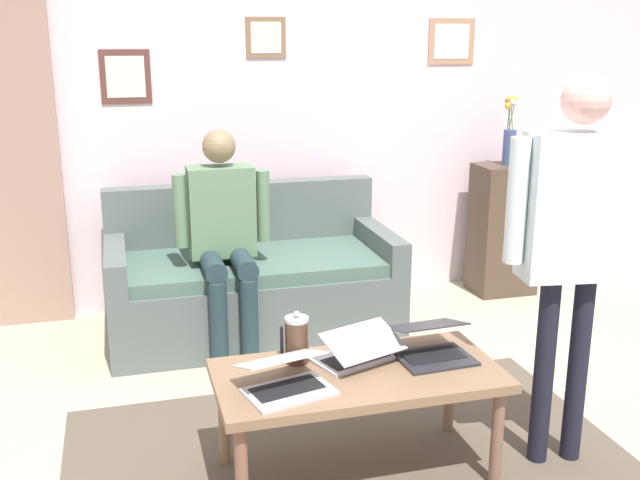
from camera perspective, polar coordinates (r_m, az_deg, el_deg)
The scene contains 12 objects.
ground_plane at distance 3.39m, azimuth 4.19°, elevation -16.41°, with size 7.68×7.68×0.00m, color #B3AF8D.
back_wall at distance 5.03m, azimuth -3.98°, elevation 10.40°, with size 7.04×0.11×2.70m.
couch at distance 4.62m, azimuth -5.25°, elevation -3.31°, with size 1.72×0.86×0.88m.
coffee_table at distance 3.10m, azimuth 2.92°, elevation -10.88°, with size 1.17×0.57×0.47m.
laptop_left at distance 3.15m, azimuth 2.83°, elevation -8.58°, with size 0.40×0.36×0.15m.
laptop_center at distance 3.22m, azimuth 8.54°, elevation -8.07°, with size 0.33×0.34×0.15m.
laptop_right at distance 2.90m, azimuth -2.63°, elevation -10.67°, with size 0.38×0.36×0.15m.
french_press at distance 3.11m, azimuth -1.80°, elevation -7.63°, with size 0.12×0.10×0.23m.
side_shelf at distance 5.43m, azimuth 13.89°, elevation 0.81°, with size 0.42×0.32×0.92m.
flower_vase at distance 5.30m, azimuth 14.31°, elevation 7.60°, with size 0.10×0.10×0.47m.
person_standing at distance 3.15m, azimuth 18.92°, elevation 1.11°, with size 0.58×0.24×1.65m.
person_seated at distance 4.26m, azimuth -7.38°, elevation 0.90°, with size 0.55×0.51×1.28m.
Camera 1 is at (0.99, 2.71, 1.79)m, focal length 41.76 mm.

